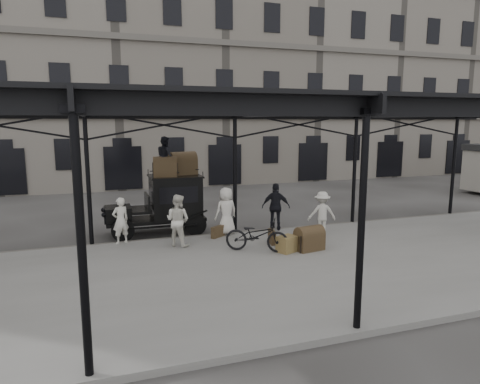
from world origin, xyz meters
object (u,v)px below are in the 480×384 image
object	(u,v)px
steamer_trunk_roof_near	(165,168)
steamer_trunk_platform	(309,240)
porter_left	(121,221)
taxi	(167,202)
bicycle	(257,235)
porter_official	(276,207)

from	to	relation	value
steamer_trunk_roof_near	steamer_trunk_platform	size ratio (longest dim) A/B	0.95
steamer_trunk_roof_near	steamer_trunk_platform	world-z (taller)	steamer_trunk_roof_near
porter_left	steamer_trunk_roof_near	xyz separation A→B (m)	(1.70, 1.18, 1.56)
taxi	porter_left	size ratio (longest dim) A/B	2.35
porter_left	steamer_trunk_roof_near	distance (m)	2.59
taxi	bicycle	world-z (taller)	taxi
bicycle	steamer_trunk_platform	distance (m)	1.68
steamer_trunk_roof_near	steamer_trunk_platform	distance (m)	5.84
steamer_trunk_roof_near	taxi	bearing A→B (deg)	78.75
taxi	steamer_trunk_roof_near	xyz separation A→B (m)	(-0.08, -0.25, 1.28)
taxi	bicycle	bearing A→B (deg)	-59.40
porter_official	steamer_trunk_roof_near	world-z (taller)	steamer_trunk_roof_near
steamer_trunk_platform	porter_official	bearing A→B (deg)	80.24
bicycle	steamer_trunk_roof_near	distance (m)	4.52
porter_left	porter_official	xyz separation A→B (m)	(5.60, 0.00, 0.11)
porter_left	bicycle	distance (m)	4.58
porter_left	taxi	bearing A→B (deg)	-163.38
taxi	steamer_trunk_platform	xyz separation A→B (m)	(3.82, -4.10, -0.73)
porter_official	steamer_trunk_platform	distance (m)	2.73
steamer_trunk_roof_near	porter_official	bearing A→B (deg)	-10.04
porter_official	steamer_trunk_roof_near	distance (m)	4.33
porter_official	steamer_trunk_roof_near	bearing A→B (deg)	9.42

